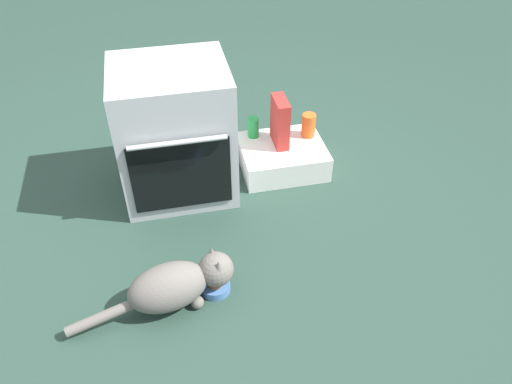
% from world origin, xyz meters
% --- Properties ---
extents(ground, '(8.00, 8.00, 0.00)m').
position_xyz_m(ground, '(0.00, 0.00, 0.00)').
color(ground, '#284238').
extents(oven, '(0.58, 0.56, 0.71)m').
position_xyz_m(oven, '(0.03, 0.42, 0.36)').
color(oven, '#B7BABF').
rests_on(oven, ground).
extents(pantry_cabinet, '(0.48, 0.39, 0.15)m').
position_xyz_m(pantry_cabinet, '(0.63, 0.46, 0.08)').
color(pantry_cabinet, white).
rests_on(pantry_cabinet, ground).
extents(food_bowl, '(0.13, 0.13, 0.07)m').
position_xyz_m(food_bowl, '(0.11, -0.36, 0.03)').
color(food_bowl, '#4C7AB7').
rests_on(food_bowl, ground).
extents(cat, '(0.73, 0.27, 0.23)m').
position_xyz_m(cat, '(-0.06, -0.39, 0.12)').
color(cat, slate).
rests_on(cat, ground).
extents(cereal_box, '(0.07, 0.18, 0.28)m').
position_xyz_m(cereal_box, '(0.62, 0.50, 0.29)').
color(cereal_box, '#B72D28').
rests_on(cereal_box, pantry_cabinet).
extents(sauce_jar, '(0.08, 0.08, 0.14)m').
position_xyz_m(sauce_jar, '(0.80, 0.53, 0.22)').
color(sauce_jar, '#D16023').
rests_on(sauce_jar, pantry_cabinet).
extents(soda_can, '(0.07, 0.07, 0.12)m').
position_xyz_m(soda_can, '(0.49, 0.60, 0.21)').
color(soda_can, green).
rests_on(soda_can, pantry_cabinet).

